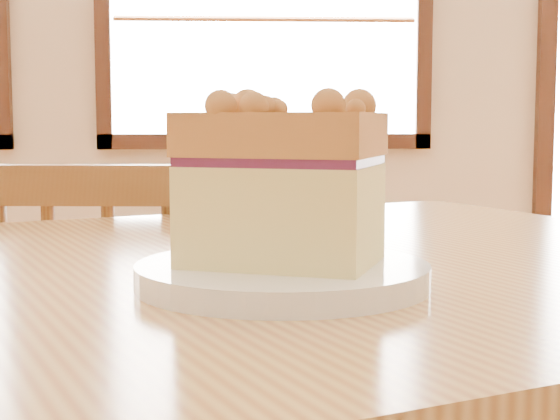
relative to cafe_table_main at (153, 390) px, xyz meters
name	(u,v)px	position (x,y,z in m)	size (l,w,h in m)	color
cafe_table_main	(153,390)	(0.00, 0.00, 0.00)	(1.37, 1.16, 0.75)	tan
plate	(282,276)	(0.10, -0.08, 0.11)	(0.22, 0.22, 0.02)	white
cake_slice	(282,181)	(0.10, -0.08, 0.18)	(0.16, 0.14, 0.13)	#FFEE90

